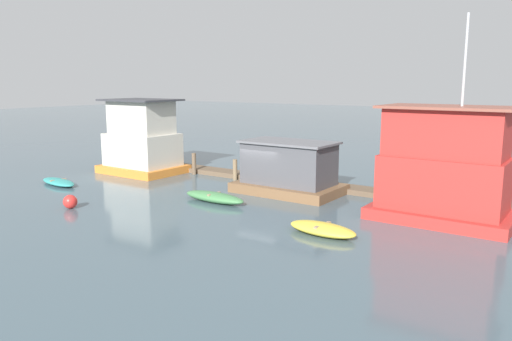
{
  "coord_description": "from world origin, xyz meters",
  "views": [
    {
      "loc": [
        15.64,
        -23.37,
        6.28
      ],
      "look_at": [
        0.0,
        -1.0,
        1.4
      ],
      "focal_mm": 35.0,
      "sensor_mm": 36.0,
      "label": 1
    }
  ],
  "objects_px": {
    "houseboat_orange": "(142,140)",
    "dinghy_green": "(214,197)",
    "mooring_post_far_right": "(235,170)",
    "dinghy_teal": "(58,182)",
    "houseboat_brown": "(289,169)",
    "buoy_red": "(70,202)",
    "dinghy_yellow": "(322,229)",
    "mooring_post_near_right": "(194,164)",
    "houseboat_red": "(444,168)"
  },
  "relations": [
    {
      "from": "houseboat_orange",
      "to": "buoy_red",
      "type": "bearing_deg",
      "value": -63.04
    },
    {
      "from": "houseboat_brown",
      "to": "dinghy_teal",
      "type": "height_order",
      "value": "houseboat_brown"
    },
    {
      "from": "dinghy_yellow",
      "to": "mooring_post_near_right",
      "type": "distance_m",
      "value": 15.4
    },
    {
      "from": "dinghy_yellow",
      "to": "mooring_post_far_right",
      "type": "bearing_deg",
      "value": 144.35
    },
    {
      "from": "dinghy_green",
      "to": "mooring_post_far_right",
      "type": "relative_size",
      "value": 2.9
    },
    {
      "from": "dinghy_teal",
      "to": "dinghy_green",
      "type": "bearing_deg",
      "value": 10.89
    },
    {
      "from": "houseboat_red",
      "to": "mooring_post_far_right",
      "type": "height_order",
      "value": "houseboat_red"
    },
    {
      "from": "houseboat_orange",
      "to": "mooring_post_near_right",
      "type": "distance_m",
      "value": 4.03
    },
    {
      "from": "houseboat_orange",
      "to": "houseboat_red",
      "type": "distance_m",
      "value": 20.43
    },
    {
      "from": "dinghy_green",
      "to": "mooring_post_far_right",
      "type": "xyz_separation_m",
      "value": [
        -2.73,
        5.4,
        0.41
      ]
    },
    {
      "from": "houseboat_orange",
      "to": "dinghy_green",
      "type": "distance_m",
      "value": 10.6
    },
    {
      "from": "houseboat_brown",
      "to": "dinghy_teal",
      "type": "xyz_separation_m",
      "value": [
        -12.78,
        -6.22,
        -1.19
      ]
    },
    {
      "from": "houseboat_brown",
      "to": "houseboat_red",
      "type": "bearing_deg",
      "value": -5.63
    },
    {
      "from": "dinghy_teal",
      "to": "mooring_post_near_right",
      "type": "relative_size",
      "value": 2.44
    },
    {
      "from": "houseboat_red",
      "to": "dinghy_teal",
      "type": "height_order",
      "value": "houseboat_red"
    },
    {
      "from": "mooring_post_far_right",
      "to": "dinghy_teal",
      "type": "bearing_deg",
      "value": -136.98
    },
    {
      "from": "mooring_post_near_right",
      "to": "dinghy_green",
      "type": "bearing_deg",
      "value": -40.78
    },
    {
      "from": "dinghy_yellow",
      "to": "buoy_red",
      "type": "bearing_deg",
      "value": -164.82
    },
    {
      "from": "houseboat_brown",
      "to": "dinghy_yellow",
      "type": "xyz_separation_m",
      "value": [
        5.28,
        -5.98,
        -1.13
      ]
    },
    {
      "from": "houseboat_orange",
      "to": "mooring_post_near_right",
      "type": "height_order",
      "value": "houseboat_orange"
    },
    {
      "from": "houseboat_brown",
      "to": "mooring_post_far_right",
      "type": "distance_m",
      "value": 4.99
    },
    {
      "from": "dinghy_green",
      "to": "mooring_post_far_right",
      "type": "height_order",
      "value": "mooring_post_far_right"
    },
    {
      "from": "dinghy_teal",
      "to": "mooring_post_far_right",
      "type": "relative_size",
      "value": 2.65
    },
    {
      "from": "mooring_post_far_right",
      "to": "houseboat_red",
      "type": "bearing_deg",
      "value": -8.86
    },
    {
      "from": "houseboat_red",
      "to": "houseboat_orange",
      "type": "bearing_deg",
      "value": 178.35
    },
    {
      "from": "dinghy_green",
      "to": "houseboat_red",
      "type": "bearing_deg",
      "value": 17.04
    },
    {
      "from": "dinghy_teal",
      "to": "dinghy_yellow",
      "type": "relative_size",
      "value": 1.12
    },
    {
      "from": "houseboat_brown",
      "to": "mooring_post_near_right",
      "type": "height_order",
      "value": "houseboat_brown"
    },
    {
      "from": "dinghy_yellow",
      "to": "mooring_post_near_right",
      "type": "height_order",
      "value": "mooring_post_near_right"
    },
    {
      "from": "buoy_red",
      "to": "dinghy_yellow",
      "type": "bearing_deg",
      "value": 15.18
    },
    {
      "from": "houseboat_brown",
      "to": "mooring_post_far_right",
      "type": "xyz_separation_m",
      "value": [
        -4.78,
        1.24,
        -0.69
      ]
    },
    {
      "from": "houseboat_orange",
      "to": "dinghy_green",
      "type": "height_order",
      "value": "houseboat_orange"
    },
    {
      "from": "houseboat_brown",
      "to": "dinghy_teal",
      "type": "relative_size",
      "value": 1.66
    },
    {
      "from": "houseboat_orange",
      "to": "mooring_post_near_right",
      "type": "relative_size",
      "value": 3.66
    },
    {
      "from": "houseboat_red",
      "to": "buoy_red",
      "type": "bearing_deg",
      "value": -151.8
    },
    {
      "from": "dinghy_yellow",
      "to": "mooring_post_far_right",
      "type": "height_order",
      "value": "mooring_post_far_right"
    },
    {
      "from": "dinghy_green",
      "to": "dinghy_yellow",
      "type": "xyz_separation_m",
      "value": [
        7.33,
        -1.82,
        -0.02
      ]
    },
    {
      "from": "houseboat_brown",
      "to": "buoy_red",
      "type": "bearing_deg",
      "value": -127.25
    },
    {
      "from": "dinghy_teal",
      "to": "mooring_post_far_right",
      "type": "xyz_separation_m",
      "value": [
        8.0,
        7.46,
        0.49
      ]
    },
    {
      "from": "dinghy_green",
      "to": "dinghy_teal",
      "type": "bearing_deg",
      "value": -169.11
    },
    {
      "from": "dinghy_teal",
      "to": "dinghy_green",
      "type": "relative_size",
      "value": 0.92
    },
    {
      "from": "buoy_red",
      "to": "houseboat_orange",
      "type": "bearing_deg",
      "value": 116.96
    },
    {
      "from": "houseboat_red",
      "to": "dinghy_yellow",
      "type": "distance_m",
      "value": 6.53
    },
    {
      "from": "buoy_red",
      "to": "mooring_post_far_right",
      "type": "bearing_deg",
      "value": 77.63
    },
    {
      "from": "houseboat_brown",
      "to": "mooring_post_near_right",
      "type": "distance_m",
      "value": 8.43
    },
    {
      "from": "houseboat_brown",
      "to": "dinghy_green",
      "type": "bearing_deg",
      "value": -116.25
    },
    {
      "from": "houseboat_brown",
      "to": "mooring_post_far_right",
      "type": "relative_size",
      "value": 4.4
    },
    {
      "from": "dinghy_yellow",
      "to": "houseboat_brown",
      "type": "bearing_deg",
      "value": 131.49
    },
    {
      "from": "mooring_post_near_right",
      "to": "mooring_post_far_right",
      "type": "bearing_deg",
      "value": 0.0
    },
    {
      "from": "houseboat_red",
      "to": "mooring_post_near_right",
      "type": "xyz_separation_m",
      "value": [
        -17.02,
        2.1,
        -1.68
      ]
    }
  ]
}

